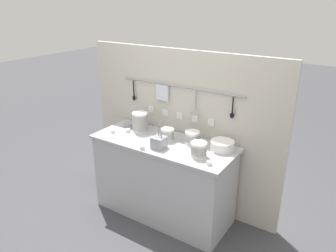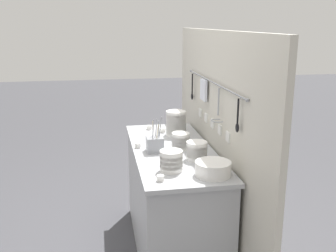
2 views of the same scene
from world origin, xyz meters
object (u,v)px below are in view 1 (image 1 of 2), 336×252
at_px(bowl_stack_wide_centre, 167,134).
at_px(cup_centre, 209,163).
at_px(bowl_stack_tall_left, 140,122).
at_px(bowl_stack_back_corner, 199,150).
at_px(cup_beside_plates, 128,130).
at_px(bowl_stack_nested_right, 192,137).
at_px(cup_mid_row, 142,148).
at_px(cup_by_caddy, 113,131).
at_px(plate_stack, 222,145).
at_px(steel_mixing_bowl, 129,124).
at_px(cutlery_caddy, 159,142).

bearing_deg(bowl_stack_wide_centre, cup_centre, -22.70).
xyz_separation_m(bowl_stack_tall_left, bowl_stack_back_corner, (0.83, -0.19, -0.04)).
bearing_deg(cup_beside_plates, bowl_stack_wide_centre, 6.99).
relative_size(bowl_stack_nested_right, bowl_stack_back_corner, 0.99).
height_order(bowl_stack_tall_left, bowl_stack_back_corner, bowl_stack_tall_left).
bearing_deg(bowl_stack_tall_left, cup_mid_row, -49.84).
height_order(bowl_stack_wide_centre, bowl_stack_nested_right, bowl_stack_nested_right).
xyz_separation_m(cup_by_caddy, cup_beside_plates, (0.12, 0.11, 0.00)).
distance_m(bowl_stack_tall_left, cup_mid_row, 0.48).
distance_m(plate_stack, cup_centre, 0.35).
distance_m(cup_by_caddy, cup_mid_row, 0.54).
xyz_separation_m(bowl_stack_tall_left, steel_mixing_bowl, (-0.20, 0.06, -0.09)).
bearing_deg(plate_stack, cup_by_caddy, -167.44).
relative_size(bowl_stack_wide_centre, bowl_stack_nested_right, 0.92).
bearing_deg(plate_stack, steel_mixing_bowl, 179.67).
distance_m(cutlery_caddy, cup_centre, 0.57).
bearing_deg(cup_mid_row, plate_stack, 32.49).
distance_m(plate_stack, steel_mixing_bowl, 1.15).
distance_m(bowl_stack_tall_left, cup_by_caddy, 0.31).
bearing_deg(bowl_stack_back_corner, cup_by_caddy, -179.35).
distance_m(bowl_stack_back_corner, cup_centre, 0.19).
bearing_deg(cup_beside_plates, cup_by_caddy, -137.83).
height_order(steel_mixing_bowl, cup_centre, same).
bearing_deg(cutlery_caddy, bowl_stack_back_corner, 6.87).
xyz_separation_m(plate_stack, steel_mixing_bowl, (-1.15, 0.01, -0.03)).
xyz_separation_m(bowl_stack_nested_right, plate_stack, (0.31, 0.03, -0.02)).
height_order(bowl_stack_wide_centre, plate_stack, bowl_stack_wide_centre).
height_order(plate_stack, cup_centre, plate_stack).
bearing_deg(cup_centre, plate_stack, 95.56).
bearing_deg(cup_mid_row, bowl_stack_tall_left, 130.16).
distance_m(bowl_stack_back_corner, cup_beside_plates, 0.93).
bearing_deg(steel_mixing_bowl, plate_stack, -0.33).
bearing_deg(plate_stack, cutlery_caddy, -150.84).
xyz_separation_m(cup_centre, cup_beside_plates, (-1.08, 0.19, 0.00)).
distance_m(steel_mixing_bowl, cutlery_caddy, 0.69).
xyz_separation_m(bowl_stack_nested_right, cup_beside_plates, (-0.73, -0.12, -0.05)).
relative_size(cup_centre, cup_beside_plates, 1.00).
height_order(bowl_stack_wide_centre, cup_by_caddy, bowl_stack_wide_centre).
bearing_deg(steel_mixing_bowl, bowl_stack_wide_centre, -9.58).
xyz_separation_m(cutlery_caddy, cup_by_caddy, (-0.63, 0.04, -0.04)).
relative_size(bowl_stack_tall_left, cup_beside_plates, 4.53).
relative_size(steel_mixing_bowl, cup_beside_plates, 2.81).
height_order(bowl_stack_tall_left, cutlery_caddy, cutlery_caddy).
height_order(steel_mixing_bowl, cup_mid_row, same).
xyz_separation_m(bowl_stack_nested_right, cup_mid_row, (-0.33, -0.38, -0.05)).
relative_size(bowl_stack_tall_left, cup_mid_row, 4.53).
height_order(plate_stack, cup_mid_row, plate_stack).
distance_m(bowl_stack_back_corner, cutlery_caddy, 0.41).
distance_m(bowl_stack_wide_centre, bowl_stack_nested_right, 0.26).
relative_size(bowl_stack_nested_right, cup_centre, 3.19).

